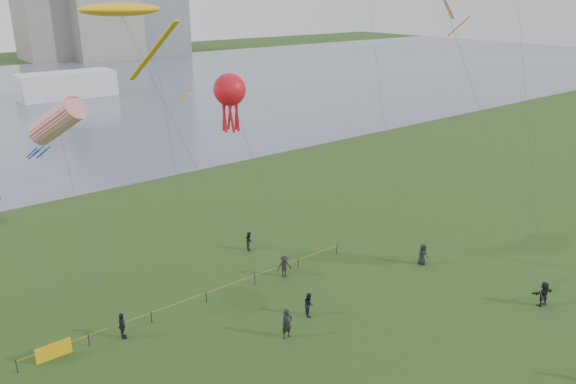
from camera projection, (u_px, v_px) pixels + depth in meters
ground_plane at (402, 379)px, 30.45m from camera, size 400.00×400.00×0.00m
building_low at (46, 12)px, 168.54m from camera, size 16.00×18.00×28.00m
pavilion_right at (67, 85)px, 110.19m from camera, size 18.00×7.00×5.00m
fence at (119, 327)px, 34.21m from camera, size 24.07×0.07×1.05m
spectator_a at (309, 304)px, 36.25m from camera, size 0.86×0.95×1.58m
spectator_b at (284, 266)px, 41.10m from camera, size 1.23×0.92×1.70m
spectator_c at (122, 326)px, 33.78m from camera, size 0.61×1.06×1.71m
spectator_d at (423, 254)px, 43.04m from camera, size 0.91×0.69×1.66m
spectator_e at (544, 294)px, 37.31m from camera, size 1.70×1.04×1.75m
spectator_f at (287, 324)px, 33.83m from camera, size 0.74×0.52×1.93m
spectator_g at (249, 241)px, 45.51m from camera, size 0.90×0.95×1.55m
kite_stingray at (121, 10)px, 36.08m from camera, size 6.76×11.71×19.19m
kite_windsock at (57, 121)px, 37.62m from camera, size 4.19×10.83×13.51m
kite_octopus at (230, 91)px, 38.33m from camera, size 2.68×7.16×14.64m
kite_delta at (456, 30)px, 35.79m from camera, size 4.72×13.78×19.35m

